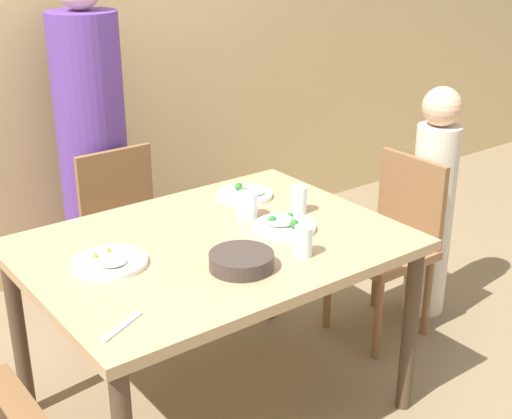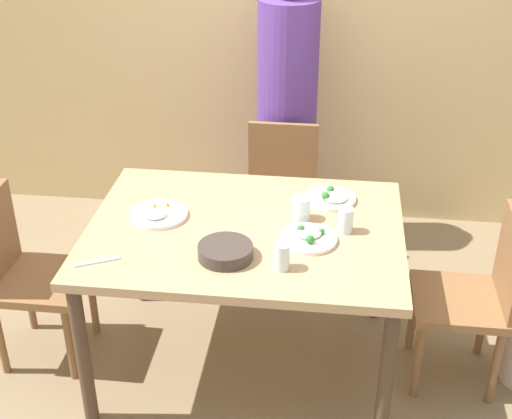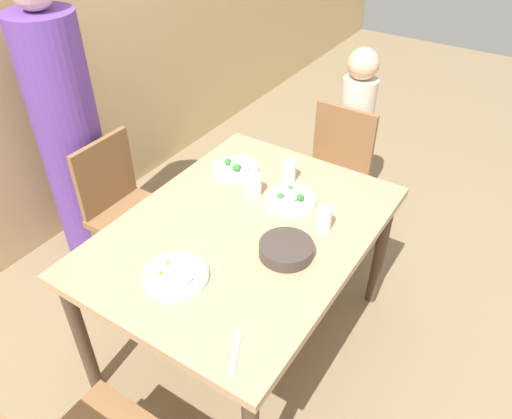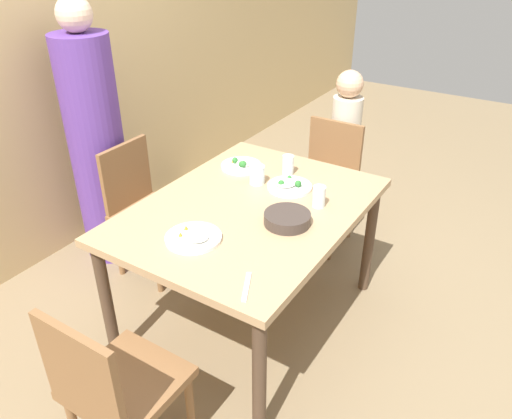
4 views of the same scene
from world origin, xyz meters
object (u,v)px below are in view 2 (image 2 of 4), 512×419
at_px(chair_child_spot, 475,294).
at_px(person_adult, 287,121).
at_px(chair_adult_spot, 280,196).
at_px(plate_rice_adult, 308,237).
at_px(bowl_curry, 225,251).
at_px(glass_water_tall, 282,256).

xyz_separation_m(chair_child_spot, person_adult, (-0.93, 1.14, 0.30)).
xyz_separation_m(chair_adult_spot, chair_child_spot, (0.93, -0.80, 0.00)).
bearing_deg(person_adult, chair_child_spot, -50.91).
xyz_separation_m(chair_child_spot, plate_rice_adult, (-0.73, -0.11, 0.30)).
relative_size(chair_adult_spot, chair_child_spot, 1.00).
height_order(person_adult, bowl_curry, person_adult).
height_order(chair_child_spot, glass_water_tall, glass_water_tall).
distance_m(chair_adult_spot, glass_water_tall, 1.18).
bearing_deg(plate_rice_adult, bowl_curry, -152.11).
bearing_deg(plate_rice_adult, chair_child_spot, 8.40).
bearing_deg(person_adult, plate_rice_adult, -81.21).
distance_m(chair_child_spot, glass_water_tall, 0.95).
relative_size(bowl_curry, glass_water_tall, 2.01).
height_order(person_adult, plate_rice_adult, person_adult).
xyz_separation_m(chair_adult_spot, bowl_curry, (-0.13, -1.08, 0.32)).
relative_size(chair_adult_spot, plate_rice_adult, 3.52).
height_order(chair_adult_spot, person_adult, person_adult).
bearing_deg(chair_child_spot, bowl_curry, -75.24).
relative_size(chair_adult_spot, bowl_curry, 3.80).
distance_m(chair_child_spot, plate_rice_adult, 0.80).
distance_m(chair_child_spot, person_adult, 1.50).
bearing_deg(chair_child_spot, plate_rice_adult, -81.60).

